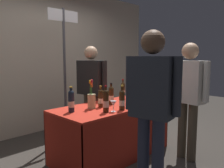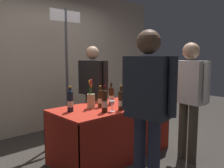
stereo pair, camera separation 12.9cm
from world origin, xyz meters
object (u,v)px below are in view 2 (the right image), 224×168
object	(u,v)px
vendor_presenter	(93,85)
booth_signpost	(67,58)
wine_glass_near_vendor	(112,104)
tasting_table	(112,120)
featured_wine_bottle	(111,95)
taster_foreground_right	(189,92)
display_bottle_0	(124,90)
flower_vase	(91,99)

from	to	relation	value
vendor_presenter	booth_signpost	bearing A→B (deg)	-160.39
wine_glass_near_vendor	vendor_presenter	bearing A→B (deg)	65.32
vendor_presenter	booth_signpost	world-z (taller)	booth_signpost
tasting_table	featured_wine_bottle	world-z (taller)	featured_wine_bottle
featured_wine_bottle	taster_foreground_right	xyz separation A→B (m)	(0.61, -0.86, 0.09)
vendor_presenter	booth_signpost	size ratio (longest dim) A/B	0.72
vendor_presenter	taster_foreground_right	xyz separation A→B (m)	(0.47, -1.47, 0.00)
tasting_table	booth_signpost	distance (m)	1.38
wine_glass_near_vendor	vendor_presenter	world-z (taller)	vendor_presenter
display_bottle_0	wine_glass_near_vendor	xyz separation A→B (m)	(-0.74, -0.51, -0.04)
wine_glass_near_vendor	flower_vase	xyz separation A→B (m)	(-0.08, 0.33, 0.03)
featured_wine_bottle	wine_glass_near_vendor	world-z (taller)	featured_wine_bottle
flower_vase	taster_foreground_right	size ratio (longest dim) A/B	0.25
tasting_table	display_bottle_0	xyz separation A→B (m)	(0.49, 0.24, 0.35)
wine_glass_near_vendor	taster_foreground_right	size ratio (longest dim) A/B	0.09
featured_wine_bottle	flower_vase	bearing A→B (deg)	179.48
featured_wine_bottle	display_bottle_0	world-z (taller)	display_bottle_0
taster_foreground_right	booth_signpost	xyz separation A→B (m)	(-0.70, 1.89, 0.43)
tasting_table	booth_signpost	world-z (taller)	booth_signpost
wine_glass_near_vendor	booth_signpost	size ratio (longest dim) A/B	0.06
flower_vase	taster_foreground_right	xyz separation A→B (m)	(0.97, -0.87, 0.09)
display_bottle_0	vendor_presenter	bearing A→B (deg)	127.47
display_bottle_0	vendor_presenter	distance (m)	0.53
flower_vase	vendor_presenter	distance (m)	0.79
tasting_table	vendor_presenter	bearing A→B (deg)	74.95
display_bottle_0	taster_foreground_right	bearing A→B (deg)	-81.91
flower_vase	vendor_presenter	bearing A→B (deg)	50.10
featured_wine_bottle	taster_foreground_right	bearing A→B (deg)	-54.68
featured_wine_bottle	vendor_presenter	xyz separation A→B (m)	(0.14, 0.61, 0.08)
taster_foreground_right	vendor_presenter	bearing A→B (deg)	26.33
booth_signpost	display_bottle_0	bearing A→B (deg)	-56.56
flower_vase	vendor_presenter	size ratio (longest dim) A/B	0.25
booth_signpost	featured_wine_bottle	bearing A→B (deg)	-85.10
featured_wine_bottle	vendor_presenter	distance (m)	0.63
flower_vase	booth_signpost	xyz separation A→B (m)	(0.27, 1.02, 0.52)
taster_foreground_right	flower_vase	bearing A→B (deg)	56.98
booth_signpost	vendor_presenter	bearing A→B (deg)	-60.97
tasting_table	featured_wine_bottle	xyz separation A→B (m)	(0.03, 0.05, 0.35)
vendor_presenter	flower_vase	bearing A→B (deg)	-49.32
tasting_table	booth_signpost	size ratio (longest dim) A/B	0.76
tasting_table	wine_glass_near_vendor	bearing A→B (deg)	-132.62
flower_vase	vendor_presenter	world-z (taller)	vendor_presenter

